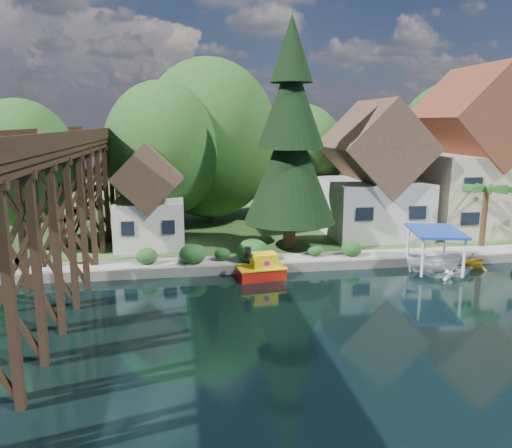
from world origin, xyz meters
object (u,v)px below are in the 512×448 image
Objects in this scene: house_left at (373,179)px; tugboat at (262,269)px; conifer at (291,140)px; palm_tree at (486,191)px; boat_canopy at (434,254)px; boat_yellow at (474,260)px; shed at (149,202)px; house_center at (472,161)px; trestle_bridge at (45,204)px; boat_white_a at (450,269)px.

tugboat is at bearing -139.35° from house_left.
conifer is 15.01m from palm_tree.
boat_canopy is 2.23× the size of boat_yellow.
house_center is at bearing 4.24° from shed.
shed reaches higher than palm_tree.
trestle_bridge is at bearing -160.51° from house_center.
palm_tree is at bearing -9.14° from shed.
house_left is 0.79× the size of house_center.
boat_white_a is at bearing -23.91° from shed.
boat_canopy reaches higher than boat_white_a.
shed is at bearing 133.25° from tugboat.
palm_tree is at bearing -39.39° from house_left.
palm_tree is 8.24m from boat_white_a.
conifer is 7.37× the size of boat_yellow.
palm_tree is 0.98× the size of boat_canopy.
tugboat is at bearing 7.47° from trestle_bridge.
boat_yellow is at bearing -19.15° from shed.
shed is at bearing 51.45° from boat_yellow.
house_left is 1.40× the size of shed.
trestle_bridge is 12.40× the size of boat_white_a.
trestle_bridge is 3.18× the size of house_center.
palm_tree reaches higher than boat_yellow.
boat_white_a is (19.49, -8.64, -3.46)m from shed.
shed is (-18.00, -1.50, -1.31)m from house_left.
conifer is at bearing -165.65° from house_center.
house_center is at bearing -47.84° from boat_yellow.
shed is 0.48× the size of conifer.
shed is at bearing 61.25° from boat_white_a.
conifer is at bearing 24.82° from trestle_bridge.
house_center is 6.21× the size of boat_yellow.
house_left reaches higher than shed.
house_center reaches higher than palm_tree.
boat_yellow reaches higher than boat_white_a.
house_left is 11.31m from boat_white_a.
tugboat is 12.27m from boat_white_a.
trestle_bridge is 13.89× the size of tugboat.
house_center is 22.74m from tugboat.
shed is at bearing -175.23° from house_left.
tugboat is at bearing -153.78° from house_center.
boat_white_a is at bearing -137.84° from palm_tree.
conifer is 3.37× the size of palm_tree.
shed is (5.00, 9.33, -1.52)m from trestle_bridge.
trestle_bridge is at bearing -155.18° from conifer.
conifer is at bearing 50.83° from boat_white_a.
boat_canopy is at bearing -23.33° from shed.
conifer is 12.51m from boat_canopy.
trestle_bridge is 19.76× the size of boat_yellow.
trestle_bridge reaches higher than palm_tree.
house_left is at bearing 40.65° from tugboat.
boat_white_a is 1.34m from boat_canopy.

